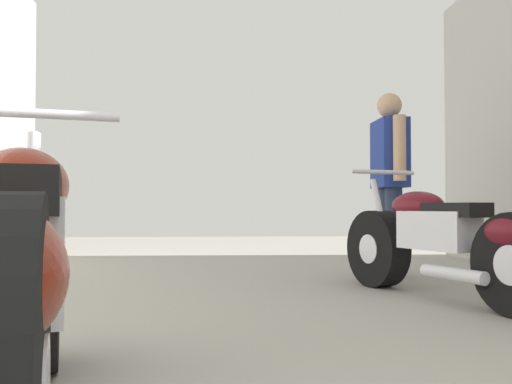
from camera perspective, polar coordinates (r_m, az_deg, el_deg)
ground_plane at (r=3.40m, az=1.26°, el=-11.93°), size 16.91×16.91×0.00m
motorcycle_maroon_cruiser at (r=1.53m, az=-23.24°, el=-9.04°), size 0.83×2.06×0.97m
motorcycle_black_naked at (r=3.94m, az=18.16°, el=-4.86°), size 0.90×1.86×0.90m
mechanic_in_blue at (r=5.14m, az=13.28°, el=1.90°), size 0.24×0.65×1.62m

